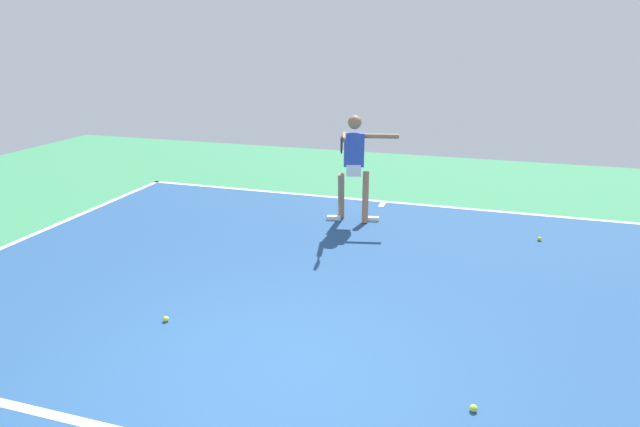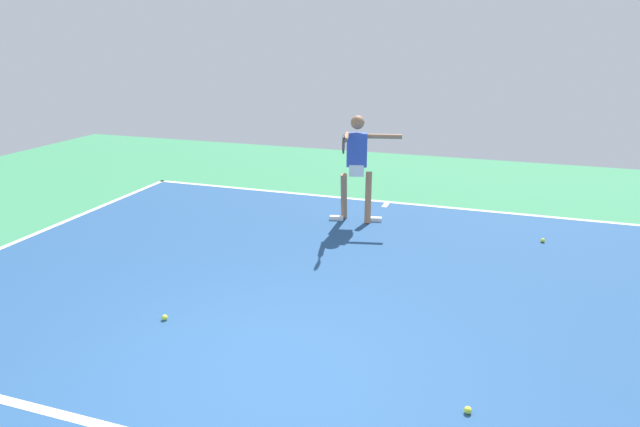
% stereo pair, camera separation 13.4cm
% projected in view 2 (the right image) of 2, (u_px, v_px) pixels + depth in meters
% --- Properties ---
extents(ground_plane, '(21.57, 21.57, 0.00)m').
position_uv_depth(ground_plane, '(253.00, 383.00, 5.14)').
color(ground_plane, '#388456').
extents(court_surface, '(10.34, 12.45, 0.00)m').
position_uv_depth(court_surface, '(253.00, 383.00, 5.14)').
color(court_surface, navy).
rests_on(court_surface, ground_plane).
extents(court_line_baseline_near, '(10.34, 0.10, 0.01)m').
position_uv_depth(court_line_baseline_near, '(388.00, 202.00, 10.72)').
color(court_line_baseline_near, white).
rests_on(court_line_baseline_near, ground_plane).
extents(court_line_centre_mark, '(0.10, 0.30, 0.01)m').
position_uv_depth(court_line_centre_mark, '(386.00, 205.00, 10.54)').
color(court_line_centre_mark, white).
rests_on(court_line_centre_mark, ground_plane).
extents(tennis_player, '(1.19, 1.32, 1.86)m').
position_uv_depth(tennis_player, '(357.00, 161.00, 9.28)').
color(tennis_player, '#9E7051').
rests_on(tennis_player, ground_plane).
extents(tennis_ball_centre_court, '(0.07, 0.07, 0.07)m').
position_uv_depth(tennis_ball_centre_court, '(165.00, 317.00, 6.27)').
color(tennis_ball_centre_court, '#C6E53D').
rests_on(tennis_ball_centre_court, ground_plane).
extents(tennis_ball_near_player, '(0.07, 0.07, 0.07)m').
position_uv_depth(tennis_ball_near_player, '(543.00, 240.00, 8.62)').
color(tennis_ball_near_player, '#CCE033').
rests_on(tennis_ball_near_player, ground_plane).
extents(tennis_ball_near_service_line, '(0.07, 0.07, 0.07)m').
position_uv_depth(tennis_ball_near_service_line, '(468.00, 410.00, 4.72)').
color(tennis_ball_near_service_line, '#C6E53D').
rests_on(tennis_ball_near_service_line, ground_plane).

